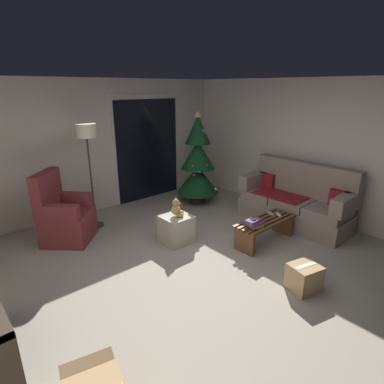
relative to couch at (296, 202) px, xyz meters
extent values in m
plane|color=#9E9384|center=(-2.32, -0.07, -0.40)|extent=(7.00, 7.00, 0.00)
cube|color=beige|center=(-2.32, 2.99, 0.85)|extent=(5.72, 0.12, 2.50)
cube|color=beige|center=(0.54, -0.07, 0.85)|extent=(0.12, 6.00, 2.50)
cube|color=silver|center=(-1.17, 2.91, 0.70)|extent=(1.60, 0.02, 2.20)
cube|color=black|center=(-1.17, 2.90, 0.65)|extent=(1.50, 0.02, 2.10)
cube|color=gray|center=(-0.07, 0.00, -0.23)|extent=(0.80, 1.92, 0.34)
cube|color=gray|center=(-0.07, -0.62, 0.01)|extent=(0.69, 0.61, 0.14)
cube|color=gray|center=(-0.09, 0.00, 0.01)|extent=(0.69, 0.61, 0.14)
cube|color=gray|center=(-0.10, 0.62, 0.01)|extent=(0.69, 0.61, 0.14)
cube|color=gray|center=(0.23, 0.00, 0.38)|extent=(0.24, 1.90, 0.60)
cube|color=gray|center=(-0.05, -0.87, 0.22)|extent=(0.76, 0.22, 0.28)
cube|color=gray|center=(-0.09, 0.87, 0.22)|extent=(0.76, 0.22, 0.28)
cube|color=maroon|center=(-0.11, 0.25, 0.09)|extent=(0.62, 0.91, 0.02)
cube|color=maroon|center=(0.11, -0.70, 0.22)|extent=(0.13, 0.32, 0.28)
cube|color=maroon|center=(0.08, 0.70, 0.22)|extent=(0.13, 0.32, 0.28)
cube|color=brown|center=(-1.04, -0.28, -0.04)|extent=(1.10, 0.05, 0.04)
cube|color=brown|center=(-1.04, -0.19, -0.04)|extent=(1.10, 0.05, 0.04)
cube|color=brown|center=(-1.04, -0.11, -0.04)|extent=(1.10, 0.05, 0.04)
cube|color=brown|center=(-1.04, -0.02, -0.04)|extent=(1.10, 0.05, 0.04)
cube|color=brown|center=(-1.04, 0.07, -0.04)|extent=(1.10, 0.05, 0.04)
cube|color=brown|center=(-1.53, -0.11, -0.23)|extent=(0.05, 0.36, 0.35)
cube|color=brown|center=(-0.55, -0.11, -0.23)|extent=(0.05, 0.36, 0.35)
cube|color=silver|center=(-0.73, -0.13, -0.01)|extent=(0.13, 0.15, 0.02)
cube|color=#ADADB2|center=(-0.78, -0.01, -0.01)|extent=(0.09, 0.16, 0.02)
cube|color=#333338|center=(-1.13, -0.03, -0.01)|extent=(0.07, 0.16, 0.02)
cube|color=#B79333|center=(-1.36, -0.15, 0.00)|extent=(0.22, 0.22, 0.04)
cube|color=#6B3D7A|center=(-1.39, -0.15, 0.05)|extent=(0.25, 0.21, 0.04)
cube|color=#6B3D7A|center=(-1.39, -0.14, 0.09)|extent=(0.25, 0.15, 0.04)
cube|color=black|center=(-1.39, -0.12, 0.11)|extent=(0.13, 0.16, 0.01)
cylinder|color=#4C1E19|center=(-0.61, 1.94, -0.35)|extent=(0.36, 0.36, 0.10)
cylinder|color=brown|center=(-0.61, 1.94, -0.24)|extent=(0.08, 0.08, 0.12)
cone|color=#0F3819|center=(-0.61, 1.94, 0.11)|extent=(0.86, 0.86, 0.57)
cone|color=#0F3819|center=(-0.61, 1.94, 0.62)|extent=(0.69, 0.69, 0.57)
cone|color=#0F3819|center=(-0.61, 1.94, 1.14)|extent=(0.51, 0.51, 0.57)
sphere|color=red|center=(-0.89, 1.74, 0.29)|extent=(0.06, 0.06, 0.06)
sphere|color=#B233A5|center=(-0.87, 1.79, 0.46)|extent=(0.06, 0.06, 0.06)
sphere|color=white|center=(-0.53, 2.06, 1.14)|extent=(0.06, 0.06, 0.06)
sphere|color=white|center=(-0.47, 1.54, -0.04)|extent=(0.06, 0.06, 0.06)
sphere|color=blue|center=(-0.60, 1.79, 1.13)|extent=(0.06, 0.06, 0.06)
sphere|color=white|center=(-0.53, 2.20, 0.57)|extent=(0.06, 0.06, 0.06)
sphere|color=blue|center=(-0.80, 1.67, 0.35)|extent=(0.06, 0.06, 0.06)
sphere|color=#1E8C33|center=(-0.64, 1.64, 0.47)|extent=(0.06, 0.06, 0.06)
sphere|color=red|center=(-0.53, 1.80, 1.05)|extent=(0.06, 0.06, 0.06)
cone|color=#EAD14C|center=(-0.61, 1.94, 1.44)|extent=(0.14, 0.14, 0.12)
cube|color=maroon|center=(-3.32, 1.99, -0.24)|extent=(0.96, 0.96, 0.31)
cube|color=maroon|center=(-3.32, 1.99, 0.00)|extent=(0.96, 0.96, 0.18)
cube|color=maroon|center=(-3.52, 2.18, 0.41)|extent=(0.59, 0.60, 0.64)
cube|color=maroon|center=(-3.11, 2.18, 0.20)|extent=(0.51, 0.50, 0.22)
cube|color=maroon|center=(-3.50, 1.78, 0.20)|extent=(0.51, 0.50, 0.22)
cylinder|color=#2D2D30|center=(-2.77, 2.23, -0.39)|extent=(0.28, 0.28, 0.02)
cylinder|color=#2D2D30|center=(-2.77, 2.23, 0.40)|extent=(0.03, 0.03, 1.55)
cylinder|color=beige|center=(-2.77, 2.23, 1.27)|extent=(0.32, 0.32, 0.22)
cube|color=#B2A893|center=(-2.07, 0.83, -0.18)|extent=(0.44, 0.44, 0.44)
cylinder|color=tan|center=(-1.99, 0.83, 0.07)|extent=(0.12, 0.12, 0.06)
cylinder|color=tan|center=(-2.06, 0.75, 0.07)|extent=(0.12, 0.12, 0.06)
sphere|color=tan|center=(-2.07, 0.83, 0.14)|extent=(0.15, 0.15, 0.15)
sphere|color=tan|center=(-2.07, 0.83, 0.26)|extent=(0.11, 0.11, 0.11)
sphere|color=tan|center=(-2.03, 0.80, 0.25)|extent=(0.04, 0.04, 0.04)
sphere|color=tan|center=(-2.04, 0.86, 0.30)|extent=(0.04, 0.04, 0.04)
sphere|color=tan|center=(-2.10, 0.80, 0.30)|extent=(0.04, 0.04, 0.04)
sphere|color=tan|center=(-2.01, 0.87, 0.15)|extent=(0.06, 0.06, 0.06)
sphere|color=tan|center=(-2.10, 0.76, 0.15)|extent=(0.06, 0.06, 0.06)
cylinder|color=brown|center=(-1.32, 1.55, -0.37)|extent=(0.10, 0.13, 0.06)
cylinder|color=brown|center=(-1.42, 1.51, -0.37)|extent=(0.10, 0.13, 0.06)
sphere|color=brown|center=(-1.39, 1.59, -0.30)|extent=(0.15, 0.15, 0.15)
sphere|color=brown|center=(-1.39, 1.59, -0.18)|extent=(0.11, 0.11, 0.11)
sphere|color=#A37A51|center=(-1.37, 1.54, -0.19)|extent=(0.04, 0.04, 0.04)
sphere|color=brown|center=(-1.36, 1.60, -0.13)|extent=(0.04, 0.04, 0.04)
sphere|color=brown|center=(-1.43, 1.58, -0.13)|extent=(0.04, 0.04, 0.04)
sphere|color=brown|center=(-1.32, 1.59, -0.29)|extent=(0.06, 0.06, 0.06)
sphere|color=brown|center=(-1.45, 1.54, -0.29)|extent=(0.06, 0.06, 0.06)
cube|color=tan|center=(-1.68, -1.16, -0.24)|extent=(0.41, 0.39, 0.32)
cube|color=beige|center=(-1.68, -1.16, -0.07)|extent=(0.31, 0.13, 0.00)
cube|color=tan|center=(-4.22, -0.78, -0.06)|extent=(0.41, 0.18, 0.06)
camera|label=1|loc=(-4.84, -2.70, 1.95)|focal=29.28mm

